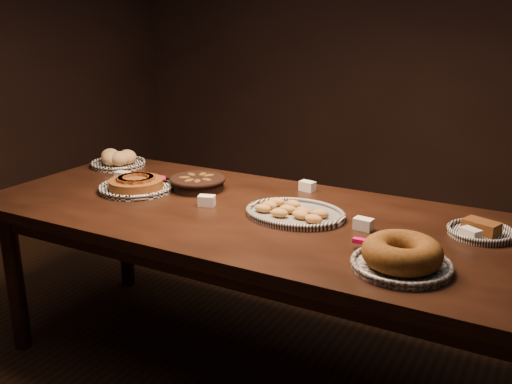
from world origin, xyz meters
The scene contains 9 objects.
ground centered at (0.00, 0.00, 0.00)m, with size 5.00×5.00×0.00m, color black.
buffet_table centered at (0.00, 0.00, 0.68)m, with size 2.40×1.00×0.75m.
apple_tart_plate centered at (-0.64, 0.00, 0.77)m, with size 0.37×0.35×0.07m.
madeleine_platter centered at (0.16, 0.03, 0.77)m, with size 0.41×0.33×0.05m.
bundt_cake_plate centered at (0.67, -0.26, 0.79)m, with size 0.37×0.34×0.10m.
croissant_basket centered at (-0.40, 0.15, 0.79)m, with size 0.27×0.27×0.07m.
bread_roll_plate centered at (-1.02, 0.29, 0.79)m, with size 0.29×0.29×0.09m.
loaf_plate centered at (0.85, 0.18, 0.77)m, with size 0.24×0.24×0.06m.
tent_cards centered at (0.06, 0.12, 0.77)m, with size 1.71×0.47×0.04m.
Camera 1 is at (1.07, -1.95, 1.53)m, focal length 40.00 mm.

